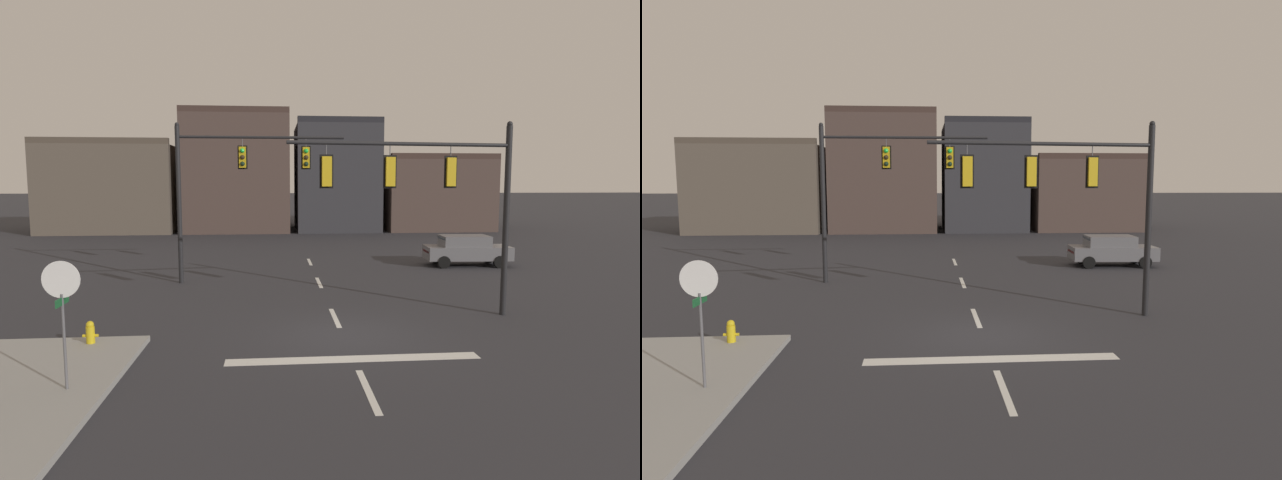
% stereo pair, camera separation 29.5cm
% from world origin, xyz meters
% --- Properties ---
extents(ground_plane, '(400.00, 400.00, 0.00)m').
position_xyz_m(ground_plane, '(0.00, 0.00, 0.00)').
color(ground_plane, '#2B2B30').
extents(stop_bar_paint, '(6.40, 0.50, 0.01)m').
position_xyz_m(stop_bar_paint, '(0.00, -2.00, 0.00)').
color(stop_bar_paint, silver).
rests_on(stop_bar_paint, ground).
extents(lane_centreline, '(0.16, 26.40, 0.01)m').
position_xyz_m(lane_centreline, '(0.00, 2.00, 0.00)').
color(lane_centreline, silver).
rests_on(lane_centreline, ground).
extents(signal_mast_near_side, '(7.31, 0.90, 6.36)m').
position_xyz_m(signal_mast_near_side, '(3.23, 1.68, 4.27)').
color(signal_mast_near_side, black).
rests_on(signal_mast_near_side, ground).
extents(signal_mast_far_side, '(7.27, 0.36, 6.95)m').
position_xyz_m(signal_mast_far_side, '(-3.97, 8.48, 4.68)').
color(signal_mast_far_side, black).
rests_on(signal_mast_far_side, ground).
extents(stop_sign, '(0.76, 0.64, 2.83)m').
position_xyz_m(stop_sign, '(-6.27, -3.69, 2.14)').
color(stop_sign, '#56565B').
rests_on(stop_sign, ground).
extents(car_lot_nearside, '(4.54, 2.11, 1.61)m').
position_xyz_m(car_lot_nearside, '(8.20, 12.02, 0.86)').
color(car_lot_nearside, slate).
rests_on(car_lot_nearside, ground).
extents(fire_hydrant, '(0.40, 0.30, 0.75)m').
position_xyz_m(fire_hydrant, '(-6.85, -0.56, 0.33)').
color(fire_hydrant, gold).
rests_on(fire_hydrant, ground).
extents(building_row, '(39.75, 12.51, 10.70)m').
position_xyz_m(building_row, '(-2.61, 35.40, 4.26)').
color(building_row, brown).
rests_on(building_row, ground).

